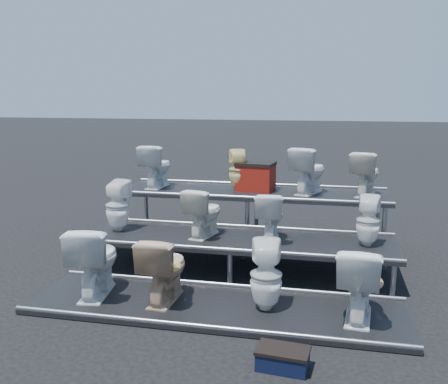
% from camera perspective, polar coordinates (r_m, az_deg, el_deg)
% --- Properties ---
extents(ground, '(80.00, 80.00, 0.00)m').
position_cam_1_polar(ground, '(6.92, 1.48, -8.91)').
color(ground, black).
rests_on(ground, ground).
extents(tier_front, '(4.20, 1.20, 0.06)m').
position_cam_1_polar(tier_front, '(5.72, -1.00, -12.99)').
color(tier_front, black).
rests_on(tier_front, ground).
extents(tier_mid, '(4.20, 1.20, 0.46)m').
position_cam_1_polar(tier_mid, '(6.84, 1.49, -7.10)').
color(tier_mid, black).
rests_on(tier_mid, ground).
extents(tier_back, '(4.20, 1.20, 0.86)m').
position_cam_1_polar(tier_back, '(8.02, 3.23, -2.89)').
color(tier_back, black).
rests_on(tier_back, ground).
extents(toilet_0, '(0.59, 0.88, 0.84)m').
position_cam_1_polar(toilet_0, '(6.03, -14.54, -7.50)').
color(toilet_0, white).
rests_on(toilet_0, tier_front).
extents(toilet_1, '(0.46, 0.77, 0.76)m').
position_cam_1_polar(toilet_1, '(5.72, -6.85, -8.63)').
color(toilet_1, tan).
rests_on(toilet_1, tier_front).
extents(toilet_2, '(0.39, 0.40, 0.77)m').
position_cam_1_polar(toilet_2, '(5.47, 4.84, -9.47)').
color(toilet_2, white).
rests_on(toilet_2, tier_front).
extents(toilet_3, '(0.52, 0.82, 0.79)m').
position_cam_1_polar(toilet_3, '(5.44, 15.19, -9.85)').
color(toilet_3, white).
rests_on(toilet_3, tier_front).
extents(toilet_4, '(0.37, 0.37, 0.73)m').
position_cam_1_polar(toilet_4, '(7.19, -12.08, -1.55)').
color(toilet_4, white).
rests_on(toilet_4, tier_mid).
extents(toilet_5, '(0.51, 0.72, 0.67)m').
position_cam_1_polar(toilet_5, '(6.78, -2.33, -2.31)').
color(toilet_5, white).
rests_on(toilet_5, tier_mid).
extents(toilet_6, '(0.39, 0.65, 0.65)m').
position_cam_1_polar(toilet_6, '(6.62, 5.29, -2.75)').
color(toilet_6, white).
rests_on(toilet_6, tier_mid).
extents(toilet_7, '(0.33, 0.34, 0.65)m').
position_cam_1_polar(toilet_7, '(6.60, 16.15, -3.20)').
color(toilet_7, white).
rests_on(toilet_7, tier_mid).
extents(toilet_8, '(0.43, 0.71, 0.70)m').
position_cam_1_polar(toilet_8, '(8.26, -7.72, 2.97)').
color(toilet_8, white).
rests_on(toilet_8, tier_back).
extents(toilet_9, '(0.37, 0.37, 0.65)m').
position_cam_1_polar(toilet_9, '(7.91, 1.64, 2.52)').
color(toilet_9, '#F5DF8F').
rests_on(toilet_9, tier_back).
extents(toilet_10, '(0.63, 0.80, 0.72)m').
position_cam_1_polar(toilet_10, '(7.78, 9.67, 2.47)').
color(toilet_10, white).
rests_on(toilet_10, tier_back).
extents(toilet_11, '(0.54, 0.74, 0.68)m').
position_cam_1_polar(toilet_11, '(7.79, 15.89, 2.05)').
color(toilet_11, white).
rests_on(toilet_11, tier_back).
extents(red_crate, '(0.61, 0.51, 0.40)m').
position_cam_1_polar(red_crate, '(7.95, 3.63, 1.63)').
color(red_crate, maroon).
rests_on(red_crate, tier_back).
extents(step_stool, '(0.46, 0.31, 0.16)m').
position_cam_1_polar(step_stool, '(4.64, 6.72, -18.55)').
color(step_stool, black).
rests_on(step_stool, ground).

